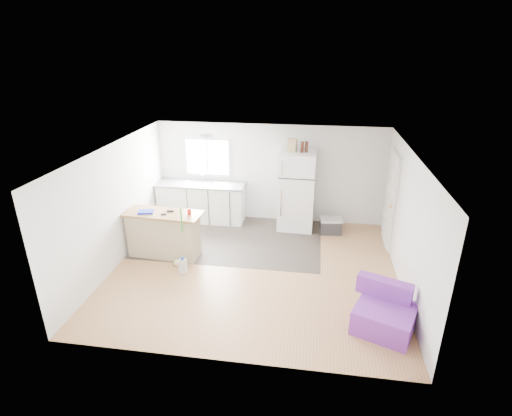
# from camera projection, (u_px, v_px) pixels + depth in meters

# --- Properties ---
(room) EXTENTS (5.51, 5.01, 2.41)m
(room) POSITION_uv_depth(u_px,v_px,m) (254.00, 214.00, 7.45)
(room) COLOR #A56E45
(room) RESTS_ON ground
(vinyl_zone) EXTENTS (4.05, 2.50, 0.00)m
(vinyl_zone) POSITION_uv_depth(u_px,v_px,m) (231.00, 238.00, 9.15)
(vinyl_zone) COLOR #2D2622
(vinyl_zone) RESTS_ON floor
(window) EXTENTS (1.18, 0.06, 0.98)m
(window) POSITION_uv_depth(u_px,v_px,m) (207.00, 157.00, 9.80)
(window) COLOR white
(window) RESTS_ON back_wall
(interior_door) EXTENTS (0.11, 0.92, 2.10)m
(interior_door) POSITION_uv_depth(u_px,v_px,m) (391.00, 201.00, 8.56)
(interior_door) COLOR white
(interior_door) RESTS_ON right_wall
(ceiling_fixture) EXTENTS (0.30, 0.30, 0.07)m
(ceiling_fixture) POSITION_uv_depth(u_px,v_px,m) (206.00, 136.00, 8.26)
(ceiling_fixture) COLOR white
(ceiling_fixture) RESTS_ON ceiling
(kitchen_cabinets) EXTENTS (2.18, 0.71, 1.25)m
(kitchen_cabinets) POSITION_uv_depth(u_px,v_px,m) (201.00, 202.00, 9.93)
(kitchen_cabinets) COLOR white
(kitchen_cabinets) RESTS_ON floor
(peninsula) EXTENTS (1.61, 0.71, 0.97)m
(peninsula) POSITION_uv_depth(u_px,v_px,m) (164.00, 234.00, 8.26)
(peninsula) COLOR tan
(peninsula) RESTS_ON floor
(refrigerator) EXTENTS (0.85, 0.80, 1.87)m
(refrigerator) POSITION_uv_depth(u_px,v_px,m) (297.00, 191.00, 9.37)
(refrigerator) COLOR white
(refrigerator) RESTS_ON floor
(cooler) EXTENTS (0.53, 0.40, 0.38)m
(cooler) POSITION_uv_depth(u_px,v_px,m) (331.00, 225.00, 9.33)
(cooler) COLOR #2C2C2E
(cooler) RESTS_ON floor
(purple_seat) EXTENTS (1.10, 1.10, 0.71)m
(purple_seat) POSITION_uv_depth(u_px,v_px,m) (384.00, 313.00, 6.21)
(purple_seat) COLOR purple
(purple_seat) RESTS_ON floor
(cleaner_jug) EXTENTS (0.15, 0.11, 0.34)m
(cleaner_jug) POSITION_uv_depth(u_px,v_px,m) (183.00, 266.00, 7.74)
(cleaner_jug) COLOR silver
(cleaner_jug) RESTS_ON floor
(mop) EXTENTS (0.26, 0.35, 1.28)m
(mop) POSITION_uv_depth(u_px,v_px,m) (179.00, 255.00, 7.98)
(mop) COLOR green
(mop) RESTS_ON floor
(red_cup) EXTENTS (0.08, 0.08, 0.12)m
(red_cup) POSITION_uv_depth(u_px,v_px,m) (189.00, 212.00, 7.98)
(red_cup) COLOR red
(red_cup) RESTS_ON peninsula
(blue_tray) EXTENTS (0.35, 0.29, 0.04)m
(blue_tray) POSITION_uv_depth(u_px,v_px,m) (146.00, 212.00, 8.08)
(blue_tray) COLOR #1225AE
(blue_tray) RESTS_ON peninsula
(tool_a) EXTENTS (0.15, 0.07, 0.03)m
(tool_a) POSITION_uv_depth(u_px,v_px,m) (170.00, 211.00, 8.12)
(tool_a) COLOR black
(tool_a) RESTS_ON peninsula
(tool_b) EXTENTS (0.11, 0.06, 0.03)m
(tool_b) POSITION_uv_depth(u_px,v_px,m) (164.00, 214.00, 7.97)
(tool_b) COLOR black
(tool_b) RESTS_ON peninsula
(cardboard_box) EXTENTS (0.22, 0.15, 0.30)m
(cardboard_box) POSITION_uv_depth(u_px,v_px,m) (292.00, 145.00, 8.96)
(cardboard_box) COLOR tan
(cardboard_box) RESTS_ON refrigerator
(bottle_left) EXTENTS (0.07, 0.07, 0.25)m
(bottle_left) POSITION_uv_depth(u_px,v_px,m) (302.00, 147.00, 8.89)
(bottle_left) COLOR #3B160A
(bottle_left) RESTS_ON refrigerator
(bottle_right) EXTENTS (0.07, 0.07, 0.25)m
(bottle_right) POSITION_uv_depth(u_px,v_px,m) (306.00, 147.00, 8.92)
(bottle_right) COLOR #3B160A
(bottle_right) RESTS_ON refrigerator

